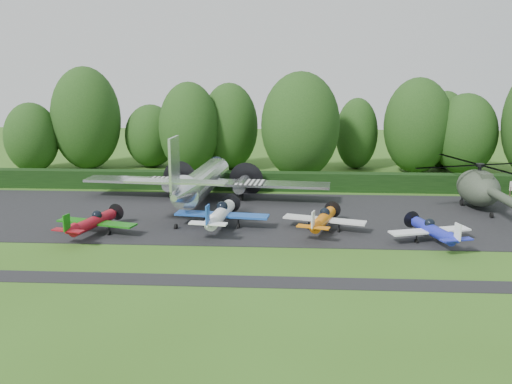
# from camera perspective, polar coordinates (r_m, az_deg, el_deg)

# --- Properties ---
(ground) EXTENTS (160.00, 160.00, 0.00)m
(ground) POSITION_cam_1_polar(r_m,az_deg,el_deg) (42.58, -1.17, -5.96)
(ground) COLOR #345B19
(ground) RESTS_ON ground
(apron) EXTENTS (70.00, 18.00, 0.01)m
(apron) POSITION_cam_1_polar(r_m,az_deg,el_deg) (52.13, -0.29, -2.42)
(apron) COLOR black
(apron) RESTS_ON ground
(taxiway_verge) EXTENTS (70.00, 2.00, 0.00)m
(taxiway_verge) POSITION_cam_1_polar(r_m,az_deg,el_deg) (36.98, -1.92, -8.94)
(taxiway_verge) COLOR black
(taxiway_verge) RESTS_ON ground
(hedgerow) EXTENTS (90.00, 1.60, 2.00)m
(hedgerow) POSITION_cam_1_polar(r_m,az_deg,el_deg) (62.79, 0.36, 0.22)
(hedgerow) COLOR black
(hedgerow) RESTS_ON ground
(transport_plane) EXTENTS (25.17, 19.30, 8.06)m
(transport_plane) POSITION_cam_1_polar(r_m,az_deg,el_deg) (56.63, -5.42, 1.09)
(transport_plane) COLOR white
(transport_plane) RESTS_ON ground
(light_plane_red) EXTENTS (6.86, 7.21, 2.63)m
(light_plane_red) POSITION_cam_1_polar(r_m,az_deg,el_deg) (48.04, -15.98, -2.90)
(light_plane_red) COLOR maroon
(light_plane_red) RESTS_ON ground
(light_plane_white) EXTENTS (7.99, 8.40, 3.07)m
(light_plane_white) POSITION_cam_1_polar(r_m,az_deg,el_deg) (47.95, -3.59, -2.23)
(light_plane_white) COLOR white
(light_plane_white) RESTS_ON ground
(light_plane_orange) EXTENTS (6.88, 7.24, 2.65)m
(light_plane_orange) POSITION_cam_1_polar(r_m,az_deg,el_deg) (47.35, 6.73, -2.71)
(light_plane_orange) COLOR orange
(light_plane_orange) RESTS_ON ground
(light_plane_blue) EXTENTS (6.57, 6.91, 2.53)m
(light_plane_blue) POSITION_cam_1_polar(r_m,az_deg,el_deg) (46.18, 17.29, -3.68)
(light_plane_blue) COLOR #1D25AE
(light_plane_blue) RESTS_ON ground
(helicopter) EXTENTS (13.55, 15.86, 4.36)m
(helicopter) POSITION_cam_1_polar(r_m,az_deg,el_deg) (58.24, 21.38, 0.68)
(helicopter) COLOR #333E2F
(helicopter) RESTS_ON ground
(tree_0) EXTENTS (9.41, 9.41, 12.75)m
(tree_0) POSITION_cam_1_polar(r_m,az_deg,el_deg) (68.55, 4.46, 6.64)
(tree_0) COLOR black
(tree_0) RESTS_ON ground
(tree_1) EXTENTS (7.49, 7.49, 11.44)m
(tree_1) POSITION_cam_1_polar(r_m,az_deg,el_deg) (71.90, -6.72, 6.35)
(tree_1) COLOR black
(tree_1) RESTS_ON ground
(tree_2) EXTENTS (8.87, 8.87, 13.28)m
(tree_2) POSITION_cam_1_polar(r_m,az_deg,el_deg) (77.51, -16.65, 7.06)
(tree_2) COLOR black
(tree_2) RESTS_ON ground
(tree_3) EXTENTS (7.75, 7.75, 10.11)m
(tree_3) POSITION_cam_1_polar(r_m,az_deg,el_deg) (75.27, 20.17, 5.43)
(tree_3) COLOR black
(tree_3) RESTS_ON ground
(tree_4) EXTENTS (5.48, 5.48, 9.28)m
(tree_4) POSITION_cam_1_polar(r_m,az_deg,el_deg) (76.04, 10.03, 5.77)
(tree_4) COLOR black
(tree_4) RESTS_ON ground
(tree_6) EXTENTS (7.36, 7.36, 11.22)m
(tree_6) POSITION_cam_1_polar(r_m,az_deg,el_deg) (74.34, -2.67, 6.55)
(tree_6) COLOR black
(tree_6) RESTS_ON ground
(tree_7) EXTENTS (6.82, 6.82, 8.35)m
(tree_7) POSITION_cam_1_polar(r_m,az_deg,el_deg) (77.42, -10.46, 5.53)
(tree_7) COLOR black
(tree_7) RESTS_ON ground
(tree_8) EXTENTS (8.39, 8.39, 11.98)m
(tree_8) POSITION_cam_1_polar(r_m,az_deg,el_deg) (74.51, 15.85, 6.39)
(tree_8) COLOR black
(tree_8) RESTS_ON ground
(tree_10) EXTENTS (6.73, 6.73, 8.85)m
(tree_10) POSITION_cam_1_polar(r_m,az_deg,el_deg) (77.87, -21.53, 5.08)
(tree_10) COLOR black
(tree_10) RESTS_ON ground
(tree_11) EXTENTS (6.04, 6.04, 10.18)m
(tree_11) POSITION_cam_1_polar(r_m,az_deg,el_deg) (78.68, 18.32, 5.88)
(tree_11) COLOR black
(tree_11) RESTS_ON ground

